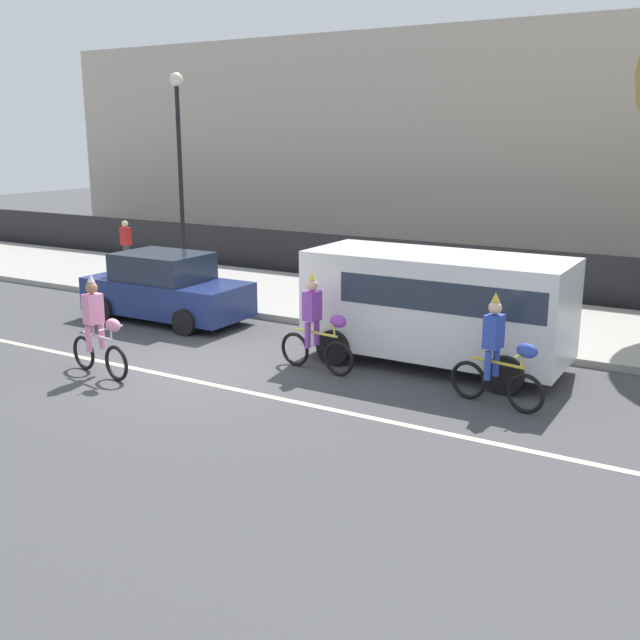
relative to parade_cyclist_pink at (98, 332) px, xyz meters
name	(u,v)px	position (x,y,z in m)	size (l,w,h in m)	color
ground_plane	(192,370)	(1.25, 1.12, -0.84)	(80.00, 80.00, 0.00)	#424244
road_centre_line	(174,377)	(1.25, 0.62, -0.84)	(36.00, 0.14, 0.01)	beige
sidewalk_curb	(352,302)	(1.25, 7.62, -0.77)	(60.00, 5.00, 0.15)	#9E9B93
fence_line	(398,263)	(1.25, 10.52, -0.14)	(40.00, 0.08, 1.40)	black
building_backdrop	(408,145)	(-2.37, 19.12, 3.13)	(28.00, 8.00, 7.93)	#B2A899
parade_cyclist_pink	(98,332)	(0.00, 0.00, 0.00)	(1.71, 0.53, 1.92)	black
parade_cyclist_purple	(317,328)	(3.36, 2.28, 0.00)	(1.72, 0.50, 1.92)	black
parade_cyclist_cobalt	(499,357)	(6.89, 2.16, 0.00)	(1.70, 0.54, 1.92)	black
parked_van_white	(440,301)	(5.20, 3.82, 0.44)	(5.00, 2.22, 2.18)	white
parked_car_navy	(166,289)	(-1.83, 3.88, -0.06)	(4.10, 1.92, 1.64)	navy
street_lamp_post	(179,149)	(-3.72, 6.78, 3.15)	(0.36, 0.36, 5.86)	black
pedestrian_onlooker	(126,245)	(-6.82, 7.63, 0.17)	(0.32, 0.20, 1.62)	#33333D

